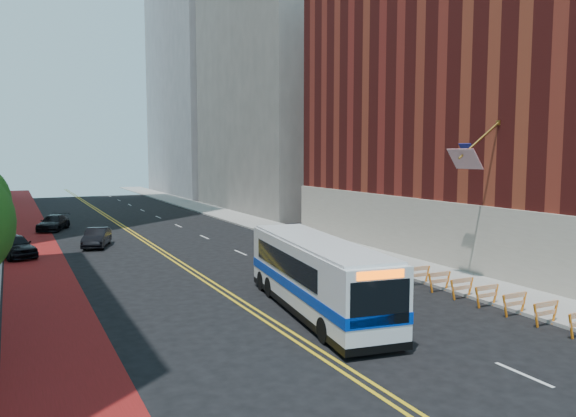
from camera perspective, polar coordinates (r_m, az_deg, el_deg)
The scene contains 14 objects.
ground at distance 18.12m, azimuth 7.25°, elevation -16.80°, with size 160.00×160.00×0.00m, color black.
sidewalk_right at distance 49.29m, azimuth -0.48°, elevation -2.29°, with size 4.00×140.00×0.15m, color gray.
bus_lane_paint at distance 44.45m, azimuth -24.52°, elevation -3.77°, with size 3.60×140.00×0.01m, color maroon.
center_line_inner at distance 45.37m, azimuth -14.47°, elevation -3.25°, with size 0.14×140.00×0.01m, color gold.
center_line_outer at distance 45.45m, azimuth -14.02°, elevation -3.23°, with size 0.14×140.00×0.01m, color gold.
lane_dashes at distance 54.23m, azimuth -11.08°, elevation -1.73°, with size 0.14×98.20×0.01m.
brick_building at distance 40.81m, azimuth 24.31°, elevation 10.89°, with size 18.73×36.00×22.00m.
midrise_right_near at distance 71.05m, azimuth 1.20°, elevation 16.30°, with size 18.00×26.00×40.00m, color slate.
midrise_right_far at distance 99.90m, azimuth -6.64°, elevation 17.55°, with size 20.00×28.00×55.00m, color gray.
construction_barriers at distance 26.42m, azimuth 20.75°, elevation -8.35°, with size 1.42×10.91×1.00m.
transit_bus at distance 24.46m, azimuth 2.84°, elevation -6.72°, with size 4.12×11.83×3.19m.
car_a at distance 41.43m, azimuth -26.09°, elevation -3.41°, with size 1.84×4.57×1.56m, color black.
car_b at distance 43.66m, azimuth -18.86°, elevation -2.81°, with size 1.47×4.23×1.39m, color black.
car_c at distance 54.37m, azimuth -22.72°, elevation -1.34°, with size 1.90×4.67×1.36m, color black.
Camera 1 is at (-9.35, -13.90, 6.92)m, focal length 35.00 mm.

